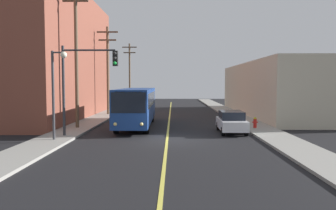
{
  "coord_description": "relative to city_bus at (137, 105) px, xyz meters",
  "views": [
    {
      "loc": [
        0.39,
        -21.9,
        3.64
      ],
      "look_at": [
        0.0,
        4.24,
        2.0
      ],
      "focal_mm": 36.73,
      "sensor_mm": 36.0,
      "label": 1
    }
  ],
  "objects": [
    {
      "name": "traffic_signal_left_corner",
      "position": [
        -2.72,
        -6.1,
        2.49
      ],
      "size": [
        3.75,
        0.48,
        6.0
      ],
      "color": "#2D2D33",
      "rests_on": "sidewalk_left"
    },
    {
      "name": "utility_pole_far",
      "position": [
        -4.2,
        28.56,
        3.9
      ],
      "size": [
        2.4,
        0.28,
        10.13
      ],
      "color": "brown",
      "rests_on": "sidewalk_left"
    },
    {
      "name": "city_bus",
      "position": [
        0.0,
        0.0,
        0.0
      ],
      "size": [
        2.67,
        12.18,
        3.2
      ],
      "color": "navy",
      "rests_on": "ground"
    },
    {
      "name": "utility_pole_mid",
      "position": [
        -4.37,
        10.17,
        3.78
      ],
      "size": [
        2.4,
        0.28,
        9.91
      ],
      "color": "brown",
      "rests_on": "sidewalk_left"
    },
    {
      "name": "building_right_warehouse",
      "position": [
        17.18,
        11.51,
        1.17
      ],
      "size": [
        12.0,
        27.05,
        5.98
      ],
      "color": "beige",
      "rests_on": "ground"
    },
    {
      "name": "fire_hydrant",
      "position": [
        9.54,
        -1.97,
        -1.23
      ],
      "size": [
        0.44,
        0.26,
        0.84
      ],
      "color": "red",
      "rests_on": "sidewalk_right"
    },
    {
      "name": "ground_plane",
      "position": [
        2.69,
        -7.06,
        -1.82
      ],
      "size": [
        120.0,
        120.0,
        0.0
      ],
      "primitive_type": "plane",
      "color": "black"
    },
    {
      "name": "sidewalk_right",
      "position": [
        9.94,
        2.94,
        -1.74
      ],
      "size": [
        2.5,
        90.0,
        0.15
      ],
      "primitive_type": "cube",
      "color": "gray",
      "rests_on": "ground"
    },
    {
      "name": "utility_pole_near",
      "position": [
        -4.54,
        -1.91,
        4.57
      ],
      "size": [
        2.4,
        0.28,
        11.43
      ],
      "color": "brown",
      "rests_on": "sidewalk_left"
    },
    {
      "name": "parked_car_white",
      "position": [
        7.36,
        -3.78,
        -0.98
      ],
      "size": [
        1.89,
        4.43,
        1.62
      ],
      "color": "silver",
      "rests_on": "ground"
    },
    {
      "name": "building_left_brick",
      "position": [
        -10.81,
        6.91,
        4.62
      ],
      "size": [
        10.0,
        23.93,
        12.88
      ],
      "color": "brown",
      "rests_on": "ground"
    },
    {
      "name": "sidewalk_left",
      "position": [
        -4.56,
        2.94,
        -1.74
      ],
      "size": [
        2.5,
        90.0,
        0.15
      ],
      "primitive_type": "cube",
      "color": "gray",
      "rests_on": "ground"
    },
    {
      "name": "street_lamp_left",
      "position": [
        -4.14,
        -7.8,
        1.92
      ],
      "size": [
        0.98,
        0.4,
        5.5
      ],
      "color": "#38383D",
      "rests_on": "sidewalk_left"
    },
    {
      "name": "lane_stripe_center",
      "position": [
        2.69,
        7.94,
        -1.81
      ],
      "size": [
        0.16,
        60.0,
        0.01
      ],
      "primitive_type": "cube",
      "color": "#D8CC4C",
      "rests_on": "ground"
    }
  ]
}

